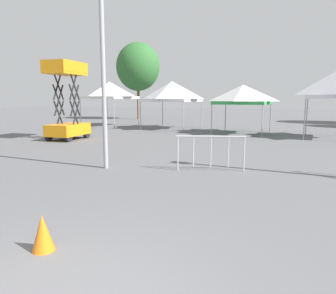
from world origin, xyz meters
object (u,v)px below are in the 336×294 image
(scissor_lift, at_px, (67,117))
(tree_behind_tents_left, at_px, (138,67))
(canopy_tent_behind_right, at_px, (172,92))
(traffic_cone_near_barrier, at_px, (43,233))
(canopy_tent_behind_left, at_px, (243,95))
(canopy_tent_behind_center, at_px, (110,90))
(crowd_barrier_by_lift, at_px, (211,146))
(light_pole_near_lift, at_px, (102,30))

(scissor_lift, xyz_separation_m, tree_behind_tents_left, (-4.99, 16.62, 4.27))
(canopy_tent_behind_right, relative_size, traffic_cone_near_barrier, 6.85)
(tree_behind_tents_left, bearing_deg, canopy_tent_behind_left, -37.15)
(scissor_lift, bearing_deg, canopy_tent_behind_center, 109.43)
(canopy_tent_behind_left, xyz_separation_m, crowd_barrier_by_lift, (1.21, -10.96, -1.67))
(canopy_tent_behind_center, bearing_deg, canopy_tent_behind_right, -3.29)
(canopy_tent_behind_center, relative_size, scissor_lift, 0.91)
(crowd_barrier_by_lift, height_order, traffic_cone_near_barrier, crowd_barrier_by_lift)
(traffic_cone_near_barrier, bearing_deg, canopy_tent_behind_right, 107.73)
(light_pole_near_lift, relative_size, crowd_barrier_by_lift, 3.67)
(canopy_tent_behind_right, relative_size, tree_behind_tents_left, 0.46)
(crowd_barrier_by_lift, relative_size, traffic_cone_near_barrier, 3.70)
(canopy_tent_behind_left, bearing_deg, canopy_tent_behind_right, 167.69)
(canopy_tent_behind_left, relative_size, traffic_cone_near_barrier, 6.12)
(tree_behind_tents_left, bearing_deg, canopy_tent_behind_center, -76.06)
(crowd_barrier_by_lift, bearing_deg, scissor_lift, 155.62)
(traffic_cone_near_barrier, bearing_deg, light_pole_near_lift, 115.78)
(canopy_tent_behind_center, distance_m, crowd_barrier_by_lift, 17.47)
(scissor_lift, bearing_deg, traffic_cone_near_barrier, -50.15)
(canopy_tent_behind_center, bearing_deg, tree_behind_tents_left, 103.94)
(canopy_tent_behind_center, height_order, traffic_cone_near_barrier, canopy_tent_behind_center)
(canopy_tent_behind_center, distance_m, traffic_cone_near_barrier, 21.76)
(canopy_tent_behind_left, xyz_separation_m, tree_behind_tents_left, (-12.94, 9.81, 3.07))
(tree_behind_tents_left, height_order, traffic_cone_near_barrier, tree_behind_tents_left)
(light_pole_near_lift, bearing_deg, scissor_lift, 139.63)
(scissor_lift, distance_m, traffic_cone_near_barrier, 13.19)
(light_pole_near_lift, bearing_deg, crowd_barrier_by_lift, 17.22)
(light_pole_near_lift, distance_m, traffic_cone_near_barrier, 6.77)
(crowd_barrier_by_lift, bearing_deg, canopy_tent_behind_center, 134.17)
(crowd_barrier_by_lift, bearing_deg, canopy_tent_behind_left, 96.29)
(light_pole_near_lift, bearing_deg, traffic_cone_near_barrier, -64.22)
(canopy_tent_behind_right, height_order, traffic_cone_near_barrier, canopy_tent_behind_right)
(canopy_tent_behind_center, relative_size, crowd_barrier_by_lift, 1.87)
(canopy_tent_behind_left, relative_size, crowd_barrier_by_lift, 1.65)
(light_pole_near_lift, bearing_deg, canopy_tent_behind_center, 123.72)
(canopy_tent_behind_center, xyz_separation_m, canopy_tent_behind_left, (10.88, -1.48, -0.41))
(canopy_tent_behind_left, height_order, scissor_lift, scissor_lift)
(scissor_lift, xyz_separation_m, light_pole_near_lift, (6.03, -5.12, 2.95))
(canopy_tent_behind_center, bearing_deg, crowd_barrier_by_lift, -45.83)
(canopy_tent_behind_left, relative_size, tree_behind_tents_left, 0.41)
(canopy_tent_behind_center, distance_m, scissor_lift, 8.94)
(canopy_tent_behind_right, bearing_deg, crowd_barrier_by_lift, -61.77)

